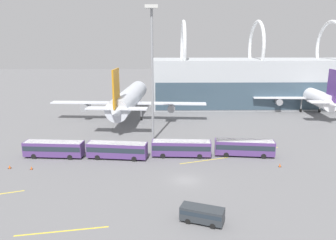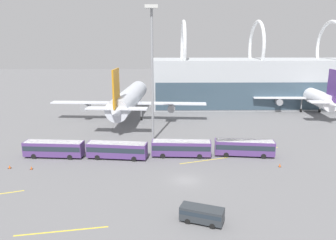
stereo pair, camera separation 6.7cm
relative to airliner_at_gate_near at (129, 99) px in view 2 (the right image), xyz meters
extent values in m
plane|color=slate|center=(13.65, -43.38, -6.01)|extent=(440.00, 440.00, 0.00)
cube|color=#B2B7BC|center=(67.05, 20.94, 2.08)|extent=(121.61, 20.95, 16.19)
torus|color=white|center=(16.89, 20.94, 14.07)|extent=(1.10, 18.38, 18.38)
torus|color=white|center=(41.97, 20.94, 14.07)|extent=(1.10, 18.38, 18.38)
torus|color=white|center=(67.05, 20.94, 14.07)|extent=(1.10, 18.38, 18.38)
cylinder|color=silver|center=(0.08, 1.16, 0.01)|extent=(8.29, 37.25, 5.66)
sphere|color=silver|center=(1.41, 19.59, 0.01)|extent=(5.55, 5.55, 5.55)
cone|color=silver|center=(-1.24, -17.26, 0.01)|extent=(5.95, 8.47, 5.38)
cube|color=silver|center=(-0.08, -1.08, -0.98)|extent=(44.56, 6.32, 0.35)
cylinder|color=gray|center=(-12.49, -0.19, -2.30)|extent=(2.41, 4.09, 2.13)
cylinder|color=gray|center=(12.34, -1.97, -2.30)|extent=(2.41, 4.09, 2.13)
cube|color=orange|center=(-1.17, -16.36, 5.42)|extent=(0.86, 6.40, 9.13)
cube|color=silver|center=(-1.17, -16.36, 0.57)|extent=(14.92, 4.25, 0.28)
cylinder|color=gray|center=(0.97, 13.52, -3.01)|extent=(0.36, 0.36, 4.90)
cylinder|color=black|center=(0.97, 13.52, -5.46)|extent=(0.53, 1.13, 1.10)
cylinder|color=gray|center=(-3.75, -0.82, -3.01)|extent=(0.36, 0.36, 4.90)
cylinder|color=black|center=(-3.75, -0.82, -5.46)|extent=(0.53, 1.13, 1.10)
cylinder|color=gray|center=(3.59, -1.35, -3.01)|extent=(0.36, 0.36, 4.90)
cylinder|color=black|center=(3.59, -1.35, -5.46)|extent=(0.53, 1.13, 1.10)
cylinder|color=white|center=(57.39, 10.92, -0.56)|extent=(6.83, 33.90, 4.57)
sphere|color=white|center=(58.53, 27.71, -0.56)|extent=(4.48, 4.48, 4.48)
cone|color=white|center=(56.26, -5.87, -0.56)|extent=(4.83, 7.67, 4.34)
cube|color=white|center=(57.26, 8.87, -1.36)|extent=(36.95, 5.53, 0.35)
cylinder|color=gray|center=(46.97, 9.57, -2.65)|extent=(2.30, 3.54, 2.08)
cube|color=#5B338C|center=(56.31, -5.06, 4.44)|extent=(0.81, 6.05, 8.63)
cube|color=white|center=(56.31, -5.06, -0.10)|extent=(12.07, 3.99, 0.28)
cylinder|color=gray|center=(58.16, 22.18, -3.24)|extent=(0.36, 0.36, 4.44)
cylinder|color=black|center=(58.16, 22.18, -5.46)|extent=(0.52, 1.13, 1.10)
cylinder|color=gray|center=(54.29, 9.07, -3.24)|extent=(0.36, 0.36, 4.44)
cylinder|color=black|center=(54.29, 9.07, -5.46)|extent=(0.52, 1.13, 1.10)
cylinder|color=gray|center=(60.22, 8.67, -3.24)|extent=(0.36, 0.36, 4.44)
cylinder|color=black|center=(60.22, 8.67, -5.46)|extent=(0.52, 1.13, 1.10)
cube|color=#56387A|center=(-11.55, -31.91, -4.24)|extent=(11.78, 3.75, 2.79)
cube|color=#232D38|center=(-11.55, -31.91, -3.96)|extent=(11.55, 3.77, 0.97)
cube|color=silver|center=(-11.55, -31.91, -2.91)|extent=(11.42, 3.64, 0.12)
cylinder|color=black|center=(-7.86, -30.92, -5.51)|extent=(1.02, 0.38, 1.00)
cylinder|color=black|center=(-8.08, -33.50, -5.51)|extent=(1.02, 0.38, 1.00)
cylinder|color=black|center=(-15.02, -30.32, -5.51)|extent=(1.02, 0.38, 1.00)
cylinder|color=black|center=(-15.23, -32.90, -5.51)|extent=(1.02, 0.38, 1.00)
cube|color=#56387A|center=(0.99, -32.89, -4.24)|extent=(11.84, 4.22, 2.79)
cube|color=#232D38|center=(0.99, -32.89, -3.96)|extent=(11.62, 4.22, 0.97)
cube|color=silver|center=(0.99, -32.89, -2.91)|extent=(11.49, 4.09, 0.12)
cylinder|color=black|center=(4.71, -32.05, -5.51)|extent=(1.03, 0.42, 1.00)
cylinder|color=black|center=(4.39, -34.62, -5.51)|extent=(1.03, 0.42, 1.00)
cylinder|color=black|center=(-2.41, -31.15, -5.51)|extent=(1.03, 0.42, 1.00)
cylinder|color=black|center=(-2.74, -33.73, -5.51)|extent=(1.03, 0.42, 1.00)
cube|color=#56387A|center=(13.52, -31.92, -4.24)|extent=(11.74, 3.52, 2.79)
cube|color=#232D38|center=(13.52, -31.92, -3.96)|extent=(11.51, 3.54, 0.97)
cube|color=silver|center=(13.52, -31.92, -2.91)|extent=(11.39, 3.42, 0.12)
cylinder|color=black|center=(17.19, -30.85, -5.51)|extent=(1.02, 0.36, 1.00)
cylinder|color=black|center=(17.02, -33.44, -5.51)|extent=(1.02, 0.36, 1.00)
cylinder|color=black|center=(10.02, -30.40, -5.51)|extent=(1.02, 0.36, 1.00)
cylinder|color=black|center=(9.86, -32.99, -5.51)|extent=(1.02, 0.36, 1.00)
cube|color=#56387A|center=(26.05, -31.75, -4.24)|extent=(11.84, 4.20, 2.79)
cube|color=#232D38|center=(26.05, -31.75, -3.96)|extent=(11.61, 4.20, 0.97)
cube|color=silver|center=(26.05, -31.75, -2.91)|extent=(11.49, 4.07, 0.12)
cylinder|color=black|center=(29.78, -30.91, -5.51)|extent=(1.03, 0.42, 1.00)
cylinder|color=black|center=(29.46, -33.48, -5.51)|extent=(1.03, 0.42, 1.00)
cylinder|color=black|center=(22.65, -30.02, -5.51)|extent=(1.03, 0.42, 1.00)
cylinder|color=black|center=(22.33, -32.60, -5.51)|extent=(1.03, 0.42, 1.00)
cube|color=#2D3338|center=(14.81, -56.30, -4.83)|extent=(5.79, 3.83, 1.77)
cube|color=#232D38|center=(14.81, -56.30, -4.54)|extent=(5.65, 3.79, 0.53)
cylinder|color=black|center=(16.62, -55.98, -5.66)|extent=(0.73, 0.46, 0.70)
cylinder|color=black|center=(15.93, -57.76, -5.66)|extent=(0.73, 0.46, 0.70)
cylinder|color=black|center=(13.68, -54.85, -5.66)|extent=(0.73, 0.46, 0.70)
cylinder|color=black|center=(12.99, -56.62, -5.66)|extent=(0.73, 0.46, 0.70)
cylinder|color=gray|center=(7.57, -20.96, 8.51)|extent=(0.57, 0.57, 29.04)
cube|color=silver|center=(7.57, -20.96, 23.31)|extent=(2.74, 2.74, 0.69)
cube|color=yellow|center=(-14.26, -47.87, -6.01)|extent=(5.82, 2.27, 0.01)
cube|color=yellow|center=(28.95, -26.48, -6.01)|extent=(11.38, 0.70, 0.01)
cube|color=yellow|center=(-2.29, -58.03, -6.01)|extent=(10.91, 2.08, 0.01)
cube|color=yellow|center=(17.86, -34.37, -6.01)|extent=(9.77, 3.60, 0.01)
cube|color=black|center=(-17.73, -37.76, -6.00)|extent=(0.56, 0.56, 0.02)
cone|color=#EA5914|center=(-17.73, -37.76, -5.70)|extent=(0.42, 0.42, 0.57)
cube|color=black|center=(-13.62, -38.30, -6.00)|extent=(0.49, 0.49, 0.02)
cone|color=#EA5914|center=(-13.62, -38.30, -5.70)|extent=(0.36, 0.36, 0.57)
cube|color=black|center=(31.18, -37.77, -6.00)|extent=(0.49, 0.49, 0.02)
cone|color=#EA5914|center=(31.18, -37.77, -5.67)|extent=(0.36, 0.36, 0.63)
camera|label=1|loc=(9.95, -93.37, 16.32)|focal=35.00mm
camera|label=2|loc=(10.02, -93.37, 16.32)|focal=35.00mm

